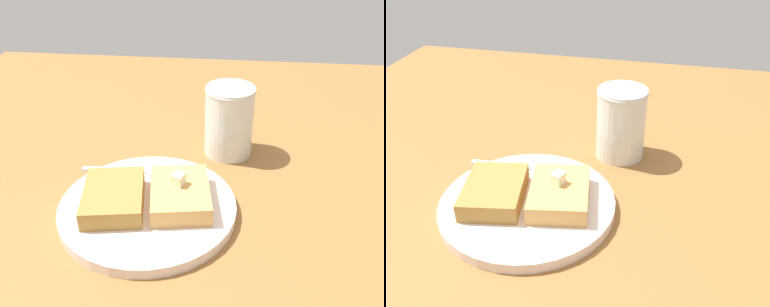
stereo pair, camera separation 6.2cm
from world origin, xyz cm
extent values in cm
cube|color=#905F31|center=(0.00, 0.00, 1.38)|extent=(101.65, 101.65, 2.76)
cylinder|color=silver|center=(-1.03, 11.91, 3.51)|extent=(23.79, 23.79, 1.50)
torus|color=#284F6F|center=(-1.03, 11.91, 3.86)|extent=(23.79, 23.79, 0.80)
cube|color=tan|center=(-5.36, 11.17, 5.56)|extent=(9.36, 11.51, 2.60)
cube|color=#A67838|center=(3.30, 12.65, 5.56)|extent=(9.36, 11.51, 2.60)
cube|color=#F5F0C8|center=(-5.09, 10.64, 7.66)|extent=(1.97, 2.06, 1.62)
cube|color=silver|center=(5.29, 4.75, 4.44)|extent=(10.02, 1.23, 0.36)
cube|color=silver|center=(-1.10, 4.53, 4.44)|extent=(2.87, 2.29, 0.36)
cube|color=silver|center=(-4.07, 3.61, 4.44)|extent=(3.21, 0.43, 0.36)
cube|color=silver|center=(-4.09, 4.16, 4.44)|extent=(3.21, 0.43, 0.36)
cube|color=silver|center=(-4.11, 4.71, 4.44)|extent=(3.21, 0.43, 0.36)
cube|color=silver|center=(-4.13, 5.26, 4.44)|extent=(3.21, 0.43, 0.36)
cylinder|color=#542511|center=(-11.14, -5.15, 7.59)|extent=(7.16, 7.16, 9.66)
cylinder|color=silver|center=(-11.14, -5.15, 8.51)|extent=(7.78, 7.78, 11.51)
torus|color=silver|center=(-11.14, -5.15, 13.82)|extent=(7.97, 7.97, 0.50)
camera|label=1|loc=(-11.87, 56.21, 39.98)|focal=40.00mm
camera|label=2|loc=(-18.01, 55.17, 39.98)|focal=40.00mm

